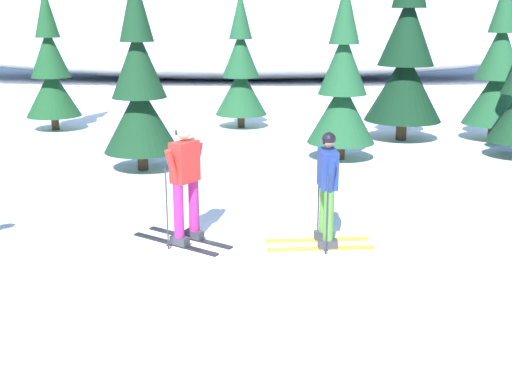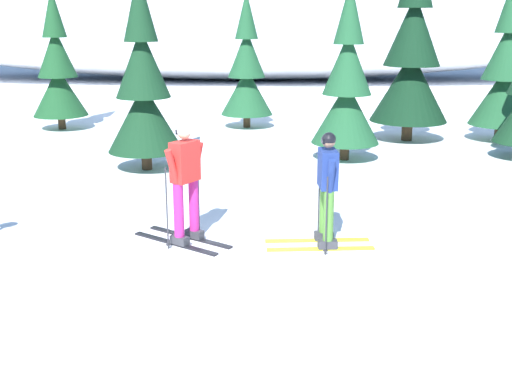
# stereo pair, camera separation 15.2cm
# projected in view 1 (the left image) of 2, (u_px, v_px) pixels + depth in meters

# --- Properties ---
(ground_plane) EXTENTS (120.00, 120.00, 0.00)m
(ground_plane) POSITION_uv_depth(u_px,v_px,m) (196.00, 257.00, 8.77)
(ground_plane) COLOR white
(skier_navy_jacket) EXTENTS (1.62, 0.83, 1.71)m
(skier_navy_jacket) POSITION_uv_depth(u_px,v_px,m) (327.00, 186.00, 8.99)
(skier_navy_jacket) COLOR gold
(skier_navy_jacket) RESTS_ON ground
(skier_red_jacket) EXTENTS (1.57, 1.24, 1.82)m
(skier_red_jacket) POSITION_uv_depth(u_px,v_px,m) (185.00, 181.00, 9.07)
(skier_red_jacket) COLOR black
(skier_red_jacket) RESTS_ON ground
(pine_tree_far_left) EXTENTS (1.60, 1.60, 4.14)m
(pine_tree_far_left) POSITION_uv_depth(u_px,v_px,m) (51.00, 72.00, 18.11)
(pine_tree_far_left) COLOR #47301E
(pine_tree_far_left) RESTS_ON ground
(pine_tree_left) EXTENTS (1.64, 1.64, 4.26)m
(pine_tree_left) POSITION_uv_depth(u_px,v_px,m) (139.00, 89.00, 13.27)
(pine_tree_left) COLOR #47301E
(pine_tree_left) RESTS_ON ground
(pine_tree_center_left) EXTENTS (1.56, 1.56, 4.05)m
(pine_tree_center_left) POSITION_uv_depth(u_px,v_px,m) (241.00, 72.00, 18.51)
(pine_tree_center_left) COLOR #47301E
(pine_tree_center_left) RESTS_ON ground
(pine_tree_center) EXTENTS (1.59, 1.59, 4.12)m
(pine_tree_center) POSITION_uv_depth(u_px,v_px,m) (342.00, 87.00, 14.29)
(pine_tree_center) COLOR #47301E
(pine_tree_center) RESTS_ON ground
(pine_tree_center_right) EXTENTS (2.07, 2.07, 5.37)m
(pine_tree_center_right) POSITION_uv_depth(u_px,v_px,m) (406.00, 57.00, 16.48)
(pine_tree_center_right) COLOR #47301E
(pine_tree_center_right) RESTS_ON ground
(pine_tree_far_right) EXTENTS (1.70, 1.70, 4.41)m
(pine_tree_far_right) POSITION_uv_depth(u_px,v_px,m) (498.00, 72.00, 16.59)
(pine_tree_far_right) COLOR #47301E
(pine_tree_far_right) RESTS_ON ground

